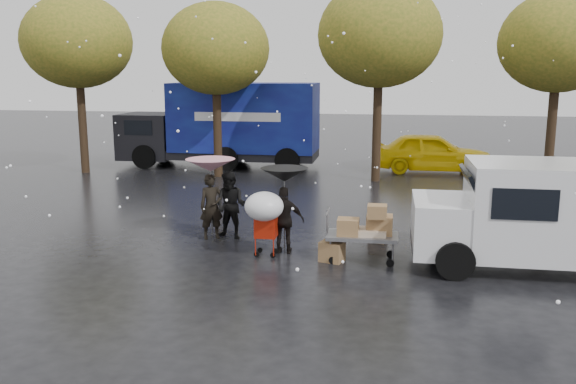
% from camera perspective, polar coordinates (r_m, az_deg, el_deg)
% --- Properties ---
extents(ground, '(90.00, 90.00, 0.00)m').
position_cam_1_polar(ground, '(13.35, -3.85, -6.18)').
color(ground, black).
rests_on(ground, ground).
extents(person_pink, '(0.68, 0.60, 1.57)m').
position_cam_1_polar(person_pink, '(14.77, -7.17, -1.37)').
color(person_pink, black).
rests_on(person_pink, ground).
extents(person_middle, '(0.90, 0.77, 1.63)m').
position_cam_1_polar(person_middle, '(14.73, -5.39, -1.25)').
color(person_middle, black).
rests_on(person_middle, ground).
extents(person_black, '(0.90, 0.41, 1.50)m').
position_cam_1_polar(person_black, '(13.49, -0.34, -2.65)').
color(person_black, black).
rests_on(person_black, ground).
extents(umbrella_pink, '(1.18, 1.18, 1.95)m').
position_cam_1_polar(umbrella_pink, '(14.59, -7.27, 2.50)').
color(umbrella_pink, '#4C4C4C').
rests_on(umbrella_pink, ground).
extents(umbrella_black, '(1.05, 1.05, 1.92)m').
position_cam_1_polar(umbrella_black, '(13.29, -0.34, 1.62)').
color(umbrella_black, '#4C4C4C').
rests_on(umbrella_black, ground).
extents(vendor_cart, '(1.52, 0.80, 1.27)m').
position_cam_1_polar(vendor_cart, '(13.02, 7.35, -3.38)').
color(vendor_cart, slate).
rests_on(vendor_cart, ground).
extents(shopping_cart, '(0.84, 0.84, 1.46)m').
position_cam_1_polar(shopping_cart, '(13.09, -2.22, -1.68)').
color(shopping_cart, '#AD1B09').
rests_on(shopping_cart, ground).
extents(white_van, '(4.91, 2.18, 2.20)m').
position_cam_1_polar(white_van, '(13.36, 22.91, -1.90)').
color(white_van, white).
rests_on(white_van, ground).
extents(blue_truck, '(8.30, 2.60, 3.50)m').
position_cam_1_polar(blue_truck, '(25.82, -5.88, 6.26)').
color(blue_truck, '#0E0C62').
rests_on(blue_truck, ground).
extents(box_ground_near, '(0.57, 0.51, 0.43)m').
position_cam_1_polar(box_ground_near, '(13.08, 4.13, -5.57)').
color(box_ground_near, brown).
rests_on(box_ground_near, ground).
extents(box_ground_far, '(0.47, 0.41, 0.31)m').
position_cam_1_polar(box_ground_far, '(14.64, 8.39, -4.06)').
color(box_ground_far, brown).
rests_on(box_ground_far, ground).
extents(yellow_taxi, '(4.65, 1.88, 1.58)m').
position_cam_1_polar(yellow_taxi, '(25.03, 13.27, 3.63)').
color(yellow_taxi, yellow).
rests_on(yellow_taxi, ground).
extents(tree_row, '(21.60, 4.40, 7.12)m').
position_cam_1_polar(tree_row, '(22.67, 0.81, 13.88)').
color(tree_row, black).
rests_on(tree_row, ground).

